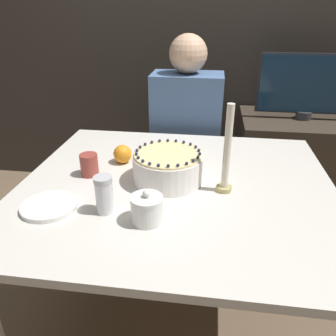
{
  "coord_description": "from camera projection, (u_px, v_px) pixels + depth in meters",
  "views": [
    {
      "loc": [
        0.12,
        -1.1,
        1.37
      ],
      "look_at": [
        -0.04,
        0.02,
        0.81
      ],
      "focal_mm": 35.0,
      "sensor_mm": 36.0,
      "label": 1
    }
  ],
  "objects": [
    {
      "name": "tv_monitor",
      "position": [
        309.0,
        86.0,
        2.07
      ],
      "size": [
        0.63,
        0.1,
        0.41
      ],
      "color": "#2D2D33",
      "rests_on": "side_cabinet"
    },
    {
      "name": "side_cabinet",
      "position": [
        294.0,
        166.0,
        2.32
      ],
      "size": [
        0.79,
        0.55,
        0.7
      ],
      "color": "#382D23",
      "rests_on": "ground_plane"
    },
    {
      "name": "cake",
      "position": [
        168.0,
        167.0,
        1.27
      ],
      "size": [
        0.27,
        0.27,
        0.13
      ],
      "color": "white",
      "rests_on": "dining_table"
    },
    {
      "name": "candle",
      "position": [
        227.0,
        157.0,
        1.16
      ],
      "size": [
        0.06,
        0.06,
        0.33
      ],
      "color": "tan",
      "rests_on": "dining_table"
    },
    {
      "name": "orange_fruit_0",
      "position": [
        123.0,
        154.0,
        1.42
      ],
      "size": [
        0.08,
        0.08,
        0.08
      ],
      "color": "orange",
      "rests_on": "dining_table"
    },
    {
      "name": "dining_table",
      "position": [
        176.0,
        208.0,
        1.32
      ],
      "size": [
        1.21,
        1.08,
        0.75
      ],
      "color": "beige",
      "rests_on": "ground_plane"
    },
    {
      "name": "wall_behind",
      "position": [
        200.0,
        17.0,
        2.27
      ],
      "size": [
        8.0,
        0.05,
        2.6
      ],
      "color": "#38332D",
      "rests_on": "ground_plane"
    },
    {
      "name": "plate_stack",
      "position": [
        49.0,
        206.0,
        1.11
      ],
      "size": [
        0.19,
        0.19,
        0.02
      ],
      "color": "white",
      "rests_on": "dining_table"
    },
    {
      "name": "sugar_shaker",
      "position": [
        104.0,
        194.0,
        1.07
      ],
      "size": [
        0.06,
        0.06,
        0.13
      ],
      "color": "white",
      "rests_on": "dining_table"
    },
    {
      "name": "cup",
      "position": [
        89.0,
        165.0,
        1.31
      ],
      "size": [
        0.07,
        0.07,
        0.09
      ],
      "color": "#993D33",
      "rests_on": "dining_table"
    },
    {
      "name": "ground_plane",
      "position": [
        175.0,
        318.0,
        1.6
      ],
      "size": [
        12.0,
        12.0,
        0.0
      ],
      "primitive_type": "plane",
      "color": "brown"
    },
    {
      "name": "sugar_bowl",
      "position": [
        147.0,
        209.0,
        1.03
      ],
      "size": [
        0.1,
        0.1,
        0.11
      ],
      "color": "white",
      "rests_on": "dining_table"
    },
    {
      "name": "person_man_blue_shirt",
      "position": [
        186.0,
        155.0,
        2.02
      ],
      "size": [
        0.4,
        0.34,
        1.24
      ],
      "rotation": [
        0.0,
        0.0,
        3.14
      ],
      "color": "#473D33",
      "rests_on": "ground_plane"
    }
  ]
}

